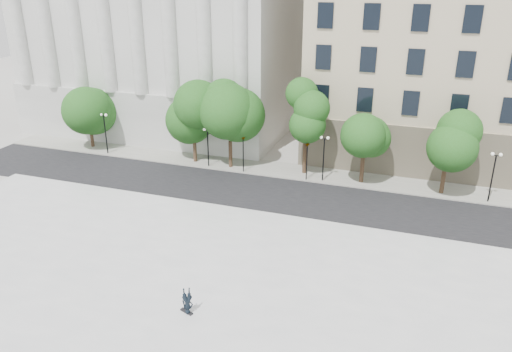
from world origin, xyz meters
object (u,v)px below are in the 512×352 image
(traffic_light_east, at_px, (308,143))
(skateboard, at_px, (187,312))
(person_lying, at_px, (188,310))
(traffic_light_west, at_px, (243,135))

(traffic_light_east, height_order, skateboard, traffic_light_east)
(person_lying, bearing_deg, skateboard, 130.15)
(traffic_light_east, xyz_separation_m, skateboard, (-1.41, -21.59, -3.13))
(person_lying, relative_size, skateboard, 1.94)
(traffic_light_west, distance_m, person_lying, 22.39)
(traffic_light_west, xyz_separation_m, person_lying, (4.86, -21.65, -3.05))
(traffic_light_east, relative_size, skateboard, 5.04)
(traffic_light_west, relative_size, person_lying, 2.66)
(traffic_light_west, distance_m, skateboard, 22.34)
(traffic_light_east, bearing_deg, traffic_light_west, 180.00)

